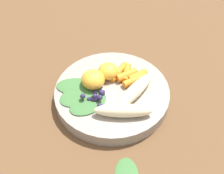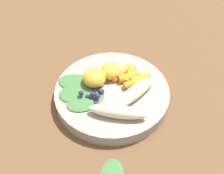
{
  "view_description": "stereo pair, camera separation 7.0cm",
  "coord_description": "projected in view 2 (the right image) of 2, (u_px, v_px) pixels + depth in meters",
  "views": [
    {
      "loc": [
        0.4,
        -0.26,
        0.55
      ],
      "look_at": [
        0.0,
        0.0,
        0.04
      ],
      "focal_mm": 49.18,
      "sensor_mm": 36.0,
      "label": 1
    },
    {
      "loc": [
        0.44,
        -0.2,
        0.55
      ],
      "look_at": [
        0.0,
        0.0,
        0.04
      ],
      "focal_mm": 49.18,
      "sensor_mm": 36.0,
      "label": 2
    }
  ],
  "objects": [
    {
      "name": "banana_peeled_left",
      "position": [
        134.0,
        93.0,
        0.68
      ],
      "size": [
        0.07,
        0.13,
        0.03
      ],
      "primitive_type": "ellipsoid",
      "rotation": [
        0.0,
        0.0,
        1.91
      ],
      "color": "beige",
      "rests_on": "bowl"
    },
    {
      "name": "carrot_mid_left",
      "position": [
        139.0,
        77.0,
        0.73
      ],
      "size": [
        0.02,
        0.05,
        0.02
      ],
      "primitive_type": "cylinder",
      "rotation": [
        0.0,
        1.57,
        1.57
      ],
      "color": "orange",
      "rests_on": "bowl"
    },
    {
      "name": "orange_segment_near",
      "position": [
        94.0,
        78.0,
        0.71
      ],
      "size": [
        0.05,
        0.05,
        0.04
      ],
      "primitive_type": "ellipsoid",
      "color": "#F4A833",
      "rests_on": "bowl"
    },
    {
      "name": "carrot_rear",
      "position": [
        129.0,
        74.0,
        0.73
      ],
      "size": [
        0.05,
        0.05,
        0.02
      ],
      "primitive_type": "cylinder",
      "rotation": [
        0.0,
        1.57,
        2.38
      ],
      "color": "orange",
      "rests_on": "bowl"
    },
    {
      "name": "kale_leaf_rear",
      "position": [
        86.0,
        101.0,
        0.68
      ],
      "size": [
        0.06,
        0.09,
        0.01
      ],
      "primitive_type": "ellipsoid",
      "rotation": [
        0.0,
        0.0,
        4.74
      ],
      "color": "#3D7038",
      "rests_on": "bowl"
    },
    {
      "name": "coconut_shred_patch",
      "position": [
        103.0,
        96.0,
        0.69
      ],
      "size": [
        0.05,
        0.05,
        0.0
      ],
      "primitive_type": "cylinder",
      "color": "white",
      "rests_on": "bowl"
    },
    {
      "name": "carrot_front",
      "position": [
        137.0,
        82.0,
        0.71
      ],
      "size": [
        0.02,
        0.06,
        0.02
      ],
      "primitive_type": "cylinder",
      "rotation": [
        0.0,
        1.57,
        1.53
      ],
      "color": "orange",
      "rests_on": "bowl"
    },
    {
      "name": "bowl",
      "position": [
        112.0,
        94.0,
        0.72
      ],
      "size": [
        0.27,
        0.27,
        0.03
      ],
      "primitive_type": "cylinder",
      "color": "gray",
      "rests_on": "ground_plane"
    },
    {
      "name": "orange_segment_far",
      "position": [
        111.0,
        71.0,
        0.73
      ],
      "size": [
        0.05,
        0.05,
        0.04
      ],
      "primitive_type": "ellipsoid",
      "color": "#F4A833",
      "rests_on": "bowl"
    },
    {
      "name": "kale_leaf_left",
      "position": [
        79.0,
        83.0,
        0.72
      ],
      "size": [
        0.1,
        0.11,
        0.01
      ],
      "primitive_type": "ellipsoid",
      "rotation": [
        0.0,
        0.0,
        4.06
      ],
      "color": "#3D7038",
      "rests_on": "bowl"
    },
    {
      "name": "blueberry_pile",
      "position": [
        95.0,
        95.0,
        0.69
      ],
      "size": [
        0.05,
        0.06,
        0.02
      ],
      "color": "#2D234C",
      "rests_on": "bowl"
    },
    {
      "name": "carrot_small",
      "position": [
        122.0,
        73.0,
        0.74
      ],
      "size": [
        0.04,
        0.06,
        0.01
      ],
      "primitive_type": "cylinder",
      "rotation": [
        0.0,
        1.57,
        2.01
      ],
      "color": "orange",
      "rests_on": "bowl"
    },
    {
      "name": "carrot_mid_right",
      "position": [
        129.0,
        77.0,
        0.72
      ],
      "size": [
        0.02,
        0.05,
        0.02
      ],
      "primitive_type": "cylinder",
      "rotation": [
        0.0,
        1.57,
        1.51
      ],
      "color": "orange",
      "rests_on": "bowl"
    },
    {
      "name": "banana_peeled_right",
      "position": [
        118.0,
        112.0,
        0.65
      ],
      "size": [
        0.09,
        0.12,
        0.03
      ],
      "primitive_type": "ellipsoid",
      "rotation": [
        0.0,
        0.0,
        0.98
      ],
      "color": "beige",
      "rests_on": "bowl"
    },
    {
      "name": "kale_leaf_right",
      "position": [
        80.0,
        91.0,
        0.7
      ],
      "size": [
        0.07,
        0.1,
        0.01
      ],
      "primitive_type": "ellipsoid",
      "rotation": [
        0.0,
        0.0,
        4.63
      ],
      "color": "#3D7038",
      "rests_on": "bowl"
    },
    {
      "name": "ground_plane",
      "position": [
        112.0,
        99.0,
        0.73
      ],
      "size": [
        2.4,
        2.4,
        0.0
      ],
      "primitive_type": "plane",
      "color": "brown"
    }
  ]
}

